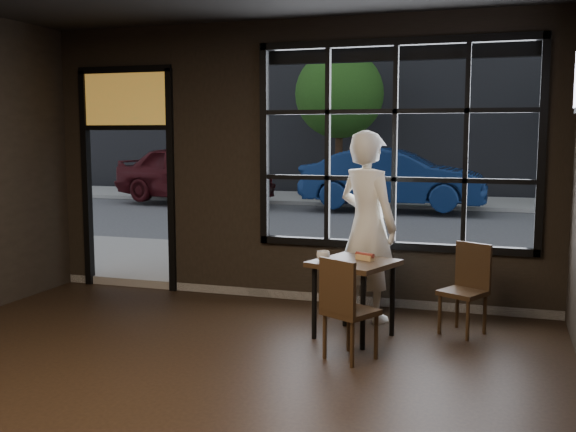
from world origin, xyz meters
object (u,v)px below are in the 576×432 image
(chair_near, at_px, (351,308))
(navy_car, at_px, (393,178))
(cafe_table, at_px, (354,299))
(man, at_px, (368,226))

(chair_near, xyz_separation_m, navy_car, (-1.37, 11.00, 0.39))
(cafe_table, xyz_separation_m, man, (-0.01, 0.68, 0.61))
(man, height_order, navy_car, man)
(chair_near, bearing_deg, cafe_table, -51.34)
(cafe_table, relative_size, navy_car, 0.17)
(chair_near, distance_m, navy_car, 11.09)
(cafe_table, distance_m, navy_car, 10.47)
(navy_car, bearing_deg, chair_near, -173.52)
(navy_car, bearing_deg, cafe_table, -173.69)
(cafe_table, xyz_separation_m, chair_near, (0.11, -0.62, 0.07))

